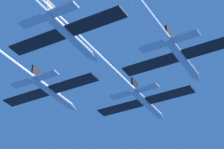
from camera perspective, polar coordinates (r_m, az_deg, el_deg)
name	(u,v)px	position (r m, az deg, el deg)	size (l,w,h in m)	color
jet_lead	(116,74)	(63.86, 0.53, 0.03)	(15.75, 39.32, 2.61)	#B2BAC6
jet_right_wing	(145,10)	(51.39, 4.07, 8.04)	(15.75, 42.34, 2.61)	#B2BAC6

